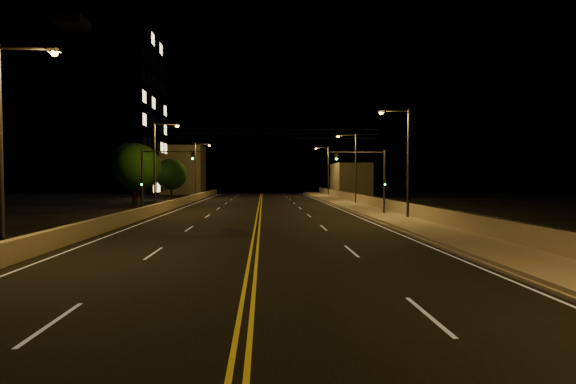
{
  "coord_description": "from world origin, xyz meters",
  "views": [
    {
      "loc": [
        0.45,
        -8.45,
        3.43
      ],
      "look_at": [
        2.0,
        18.0,
        2.5
      ],
      "focal_mm": 26.0,
      "sensor_mm": 36.0,
      "label": 1
    }
  ],
  "objects": [
    {
      "name": "traffic_signal_right",
      "position": [
        9.97,
        27.42,
        3.71
      ],
      "size": [
        5.11,
        0.31,
        5.82
      ],
      "color": "#2D2D33",
      "rests_on": "ground"
    },
    {
      "name": "building_tower",
      "position": [
        -27.64,
        55.27,
        12.83
      ],
      "size": [
        24.0,
        15.0,
        26.81
      ],
      "color": "gray",
      "rests_on": "ground"
    },
    {
      "name": "streetlight_4",
      "position": [
        -9.91,
        9.1,
        5.09
      ],
      "size": [
        2.55,
        0.28,
        8.78
      ],
      "color": "#2D2D33",
      "rests_on": "ground"
    },
    {
      "name": "ground",
      "position": [
        0.0,
        0.0,
        0.0
      ],
      "size": [
        160.0,
        160.0,
        0.0
      ],
      "primitive_type": "plane",
      "color": "black",
      "rests_on": "ground"
    },
    {
      "name": "parapet_rail",
      "position": [
        12.45,
        20.0,
        1.33
      ],
      "size": [
        0.06,
        120.0,
        0.06
      ],
      "primitive_type": "cylinder",
      "rotation": [
        1.57,
        0.0,
        0.0
      ],
      "color": "black",
      "rests_on": "parapet_wall"
    },
    {
      "name": "streetlight_1",
      "position": [
        11.51,
        23.7,
        5.09
      ],
      "size": [
        2.55,
        0.28,
        8.78
      ],
      "color": "#2D2D33",
      "rests_on": "ground"
    },
    {
      "name": "lane_markings",
      "position": [
        0.0,
        19.93,
        0.02
      ],
      "size": [
        17.32,
        116.0,
        0.0
      ],
      "color": "silver",
      "rests_on": "road"
    },
    {
      "name": "distant_building_left",
      "position": [
        -16.0,
        78.63,
        4.92
      ],
      "size": [
        8.0,
        8.0,
        9.84
      ],
      "primitive_type": "cube",
      "color": "gray",
      "rests_on": "ground"
    },
    {
      "name": "streetlight_6",
      "position": [
        -9.91,
        57.37,
        5.09
      ],
      "size": [
        2.55,
        0.28,
        8.78
      ],
      "color": "#2D2D33",
      "rests_on": "ground"
    },
    {
      "name": "streetlight_5",
      "position": [
        -9.91,
        33.07,
        5.09
      ],
      "size": [
        2.55,
        0.28,
        8.78
      ],
      "color": "#2D2D33",
      "rests_on": "ground"
    },
    {
      "name": "tree_1",
      "position": [
        -15.61,
        44.12,
        4.87
      ],
      "size": [
        5.7,
        5.7,
        7.73
      ],
      "color": "black",
      "rests_on": "ground"
    },
    {
      "name": "jersey_barrier",
      "position": [
        -9.61,
        20.0,
        0.47
      ],
      "size": [
        0.45,
        120.0,
        0.95
      ],
      "primitive_type": "cube",
      "color": "#A49889",
      "rests_on": "ground"
    },
    {
      "name": "tree_0",
      "position": [
        -13.77,
        39.35,
        4.55
      ],
      "size": [
        5.33,
        5.33,
        7.22
      ],
      "color": "black",
      "rests_on": "ground"
    },
    {
      "name": "traffic_signal_left",
      "position": [
        -8.77,
        27.42,
        3.71
      ],
      "size": [
        5.11,
        0.31,
        5.82
      ],
      "color": "#2D2D33",
      "rests_on": "ground"
    },
    {
      "name": "parapet_wall",
      "position": [
        12.45,
        20.0,
        0.8
      ],
      "size": [
        0.3,
        120.0,
        1.0
      ],
      "primitive_type": "cube",
      "color": "#A49889",
      "rests_on": "sidewalk"
    },
    {
      "name": "curb",
      "position": [
        8.93,
        20.0,
        0.07
      ],
      "size": [
        0.14,
        120.0,
        0.15
      ],
      "primitive_type": "cube",
      "color": "#A09385",
      "rests_on": "ground"
    },
    {
      "name": "distant_building_right",
      "position": [
        16.5,
        67.81,
        2.99
      ],
      "size": [
        6.0,
        10.0,
        5.99
      ],
      "primitive_type": "cube",
      "color": "gray",
      "rests_on": "ground"
    },
    {
      "name": "road",
      "position": [
        0.0,
        20.0,
        0.01
      ],
      "size": [
        18.0,
        120.0,
        0.02
      ],
      "primitive_type": "cube",
      "color": "black",
      "rests_on": "ground"
    },
    {
      "name": "streetlight_2",
      "position": [
        11.51,
        42.37,
        5.09
      ],
      "size": [
        2.55,
        0.28,
        8.78
      ],
      "color": "#2D2D33",
      "rests_on": "ground"
    },
    {
      "name": "streetlight_3",
      "position": [
        11.51,
        64.03,
        5.09
      ],
      "size": [
        2.55,
        0.28,
        8.78
      ],
      "color": "#2D2D33",
      "rests_on": "ground"
    },
    {
      "name": "overhead_wires",
      "position": [
        0.0,
        29.5,
        7.4
      ],
      "size": [
        22.0,
        0.03,
        0.83
      ],
      "color": "black"
    },
    {
      "name": "tree_2",
      "position": [
        -13.12,
        53.66,
        3.9
      ],
      "size": [
        4.57,
        4.57,
        6.2
      ],
      "color": "black",
      "rests_on": "ground"
    },
    {
      "name": "sidewalk",
      "position": [
        10.8,
        20.0,
        0.15
      ],
      "size": [
        3.6,
        120.0,
        0.3
      ],
      "primitive_type": "cube",
      "color": "#A09385",
      "rests_on": "ground"
    }
  ]
}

